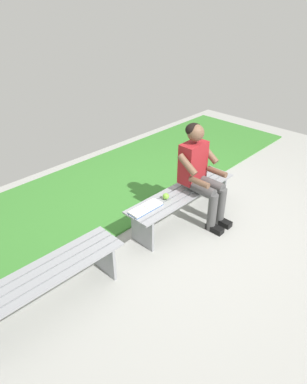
% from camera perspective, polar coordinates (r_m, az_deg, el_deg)
% --- Properties ---
extents(ground_plane, '(10.00, 7.00, 0.04)m').
position_cam_1_polar(ground_plane, '(3.29, 7.63, -19.40)').
color(ground_plane, '#9E9E99').
extents(grass_strip, '(9.00, 1.94, 0.03)m').
position_cam_1_polar(grass_strip, '(4.61, -15.77, -2.89)').
color(grass_strip, '#387A2D').
rests_on(grass_strip, ground).
extents(bench_near, '(1.61, 0.41, 0.43)m').
position_cam_1_polar(bench_near, '(4.10, 5.01, -1.14)').
color(bench_near, gray).
rests_on(bench_near, ground).
extents(bench_far, '(1.57, 0.41, 0.43)m').
position_cam_1_polar(bench_far, '(3.17, -18.53, -14.66)').
color(bench_far, gray).
rests_on(bench_far, ground).
extents(person_seated, '(0.50, 0.69, 1.23)m').
position_cam_1_polar(person_seated, '(4.01, 8.08, 3.61)').
color(person_seated, maroon).
rests_on(person_seated, ground).
extents(apple, '(0.08, 0.08, 0.08)m').
position_cam_1_polar(apple, '(3.87, 2.14, -0.75)').
color(apple, '#72B738').
rests_on(apple, bench_near).
extents(book_open, '(0.42, 0.17, 0.02)m').
position_cam_1_polar(book_open, '(3.71, -1.36, -2.82)').
color(book_open, white).
rests_on(book_open, bench_near).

